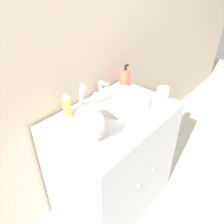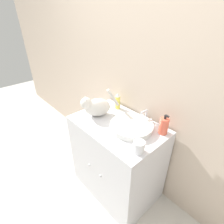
% 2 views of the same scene
% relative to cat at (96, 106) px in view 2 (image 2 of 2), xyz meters
% --- Properties ---
extents(ground_plane, '(8.00, 8.00, 0.00)m').
position_rel_cat_xyz_m(ground_plane, '(0.24, -0.23, -0.94)').
color(ground_plane, beige).
extents(wall_back, '(6.00, 0.05, 2.50)m').
position_rel_cat_xyz_m(wall_back, '(0.24, 0.37, 0.31)').
color(wall_back, '#C6B29E').
rests_on(wall_back, ground_plane).
extents(vanity_cabinet, '(0.84, 0.57, 0.85)m').
position_rel_cat_xyz_m(vanity_cabinet, '(0.24, 0.05, -0.52)').
color(vanity_cabinet, silver).
rests_on(vanity_cabinet, ground_plane).
extents(sink_basin, '(0.37, 0.37, 0.05)m').
position_rel_cat_xyz_m(sink_basin, '(0.37, 0.09, -0.07)').
color(sink_basin, silver).
rests_on(sink_basin, vanity_cabinet).
extents(faucet, '(0.13, 0.09, 0.11)m').
position_rel_cat_xyz_m(faucet, '(0.37, 0.28, -0.05)').
color(faucet, silver).
rests_on(faucet, vanity_cabinet).
extents(cat, '(0.25, 0.35, 0.26)m').
position_rel_cat_xyz_m(cat, '(0.00, 0.00, 0.00)').
color(cat, silver).
rests_on(cat, vanity_cabinet).
extents(soap_bottle, '(0.07, 0.07, 0.18)m').
position_rel_cat_xyz_m(soap_bottle, '(0.59, 0.23, -0.02)').
color(soap_bottle, '#EF6047').
rests_on(soap_bottle, vanity_cabinet).
extents(spray_bottle, '(0.05, 0.05, 0.17)m').
position_rel_cat_xyz_m(spray_bottle, '(0.04, 0.24, -0.01)').
color(spray_bottle, '#EADB4C').
rests_on(spray_bottle, vanity_cabinet).
extents(cup, '(0.08, 0.08, 0.09)m').
position_rel_cat_xyz_m(cup, '(0.60, -0.09, -0.05)').
color(cup, white).
rests_on(cup, vanity_cabinet).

